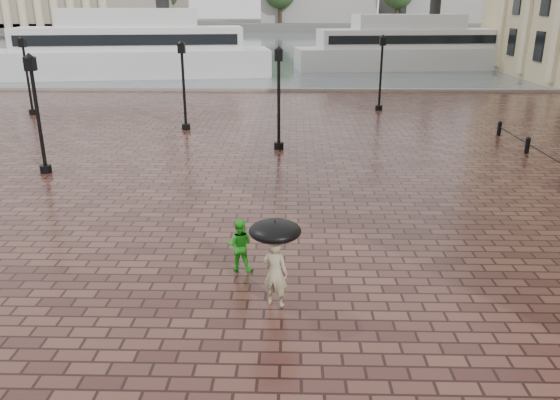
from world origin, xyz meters
name	(u,v)px	position (x,y,z in m)	size (l,w,h in m)	color
ground	(123,308)	(0.00, 0.00, 0.00)	(300.00, 300.00, 0.00)	#381D19
harbour_water	(274,42)	(0.00, 92.00, 0.00)	(240.00, 240.00, 0.00)	#465055
quay_edge	(246,91)	(0.00, 32.00, 0.00)	(80.00, 0.60, 0.30)	slate
far_shore	(282,24)	(0.00, 160.00, 1.00)	(300.00, 60.00, 2.00)	#4C4C47
street_lamps	(190,86)	(-1.60, 17.60, 2.33)	(21.44, 14.44, 4.40)	black
adult_pedestrian	(275,273)	(3.29, 0.21, 0.77)	(0.56, 0.37, 1.54)	tan
child_pedestrian	(240,245)	(2.37, 1.86, 0.66)	(0.64, 0.50, 1.32)	green
ferry_near	(132,49)	(-11.09, 40.88, 2.46)	(25.54, 9.88, 8.17)	silver
ferry_far	(406,47)	(15.16, 47.85, 2.21)	(22.93, 8.14, 7.36)	silver
umbrella	(275,231)	(3.29, 0.21, 1.74)	(1.10, 1.10, 1.10)	black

